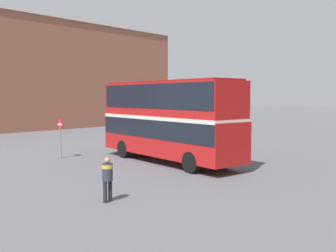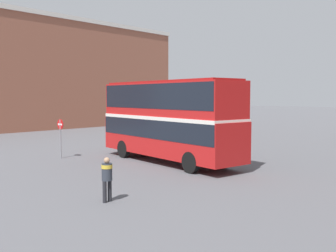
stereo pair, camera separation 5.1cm
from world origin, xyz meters
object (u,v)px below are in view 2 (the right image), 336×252
(pedestrian_foreground, at_px, (107,175))
(parked_car_kerb_near, at_px, (147,130))
(no_entry_sign, at_px, (60,132))
(double_decker_bus, at_px, (168,116))

(pedestrian_foreground, xyz_separation_m, parked_car_kerb_near, (-14.50, 16.20, -0.23))
(parked_car_kerb_near, relative_size, no_entry_sign, 1.75)
(parked_car_kerb_near, bearing_deg, double_decker_bus, -27.32)
(parked_car_kerb_near, distance_m, no_entry_sign, 12.69)
(double_decker_bus, bearing_deg, no_entry_sign, -140.30)
(double_decker_bus, xyz_separation_m, pedestrian_foreground, (4.17, -7.78, -1.69))
(no_entry_sign, bearing_deg, double_decker_bus, 30.37)
(double_decker_bus, xyz_separation_m, parked_car_kerb_near, (-10.33, 8.42, -1.92))
(pedestrian_foreground, bearing_deg, no_entry_sign, -27.86)
(parked_car_kerb_near, height_order, no_entry_sign, no_entry_sign)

